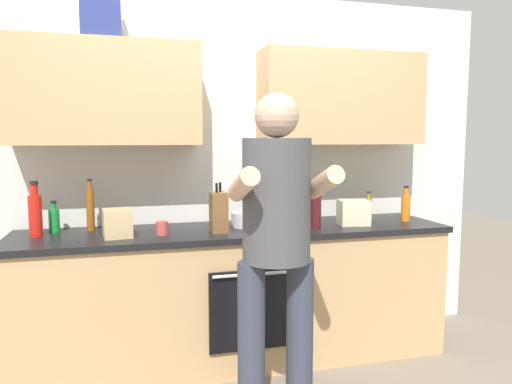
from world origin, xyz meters
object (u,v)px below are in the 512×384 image
object	(u,v)px
bottle_hotsauce	(35,213)
grocery_bag_bread	(117,223)
knife_block	(219,212)
grocery_bag_rice	(353,212)
bottle_juice	(406,207)
potted_herb	(297,200)
bottle_vinegar	(305,204)
person_standing	(277,234)
bottle_syrup	(90,209)
mixing_bowl	(248,219)
bottle_wine	(316,207)
cup_ceramic	(162,228)
bottle_soy	(278,209)
bottle_soda	(54,219)
bottle_oil	(368,208)

from	to	relation	value
bottle_hotsauce	grocery_bag_bread	xyz separation A→B (m)	(0.48, -0.14, -0.06)
knife_block	grocery_bag_rice	world-z (taller)	knife_block
bottle_juice	potted_herb	world-z (taller)	potted_herb
bottle_vinegar	grocery_bag_bread	size ratio (longest dim) A/B	1.64
person_standing	bottle_syrup	distance (m)	1.36
person_standing	mixing_bowl	bearing A→B (deg)	85.68
bottle_vinegar	bottle_juice	xyz separation A→B (m)	(0.70, -0.19, -0.02)
bottle_juice	mixing_bowl	bearing A→B (deg)	175.71
bottle_wine	cup_ceramic	size ratio (longest dim) A/B	3.88
bottle_vinegar	bottle_syrup	xyz separation A→B (m)	(-1.47, 0.02, 0.02)
bottle_vinegar	bottle_juice	world-z (taller)	bottle_vinegar
person_standing	grocery_bag_rice	bearing A→B (deg)	42.83
bottle_wine	grocery_bag_bread	size ratio (longest dim) A/B	1.89
bottle_vinegar	bottle_soy	bearing A→B (deg)	-140.66
bottle_soy	cup_ceramic	distance (m)	0.76
bottle_syrup	bottle_juice	bearing A→B (deg)	-5.41
bottle_hotsauce	potted_herb	distance (m)	1.65
cup_ceramic	bottle_hotsauce	bearing A→B (deg)	169.41
bottle_wine	mixing_bowl	world-z (taller)	bottle_wine
mixing_bowl	knife_block	bearing A→B (deg)	-146.83
person_standing	knife_block	bearing A→B (deg)	102.79
bottle_juice	bottle_wine	distance (m)	0.74
bottle_wine	potted_herb	distance (m)	0.16
grocery_bag_rice	person_standing	bearing A→B (deg)	-137.17
bottle_syrup	grocery_bag_rice	xyz separation A→B (m)	(1.73, -0.25, -0.05)
knife_block	potted_herb	xyz separation A→B (m)	(0.56, 0.10, 0.04)
bottle_vinegar	bottle_syrup	world-z (taller)	bottle_syrup
bottle_vinegar	grocery_bag_bread	xyz separation A→B (m)	(-1.30, -0.24, -0.04)
mixing_bowl	grocery_bag_bread	xyz separation A→B (m)	(-0.84, -0.14, 0.04)
bottle_wine	bottle_vinegar	bearing A→B (deg)	82.99
potted_herb	cup_ceramic	bearing A→B (deg)	-173.85
bottle_soy	knife_block	xyz separation A→B (m)	(-0.40, -0.02, -0.00)
bottle_wine	grocery_bag_bread	world-z (taller)	bottle_wine
potted_herb	mixing_bowl	bearing A→B (deg)	172.36
grocery_bag_bread	grocery_bag_rice	world-z (taller)	grocery_bag_rice
mixing_bowl	knife_block	size ratio (longest dim) A/B	0.70
bottle_syrup	person_standing	bearing A→B (deg)	-45.81
person_standing	knife_block	world-z (taller)	person_standing
grocery_bag_rice	bottle_hotsauce	bearing A→B (deg)	176.51
bottle_vinegar	potted_herb	xyz separation A→B (m)	(-0.12, -0.15, 0.05)
grocery_bag_rice	knife_block	bearing A→B (deg)	-178.88
bottle_soda	bottle_soy	distance (m)	1.43
cup_ceramic	grocery_bag_bread	world-z (taller)	grocery_bag_bread
bottle_soy	bottle_wine	xyz separation A→B (m)	(0.25, -0.05, 0.01)
bottle_wine	cup_ceramic	distance (m)	1.00
person_standing	bottle_oil	size ratio (longest dim) A/B	8.14
bottle_soda	bottle_oil	world-z (taller)	bottle_oil
knife_block	mixing_bowl	bearing A→B (deg)	33.17
bottle_soda	bottle_vinegar	distance (m)	1.69
bottle_wine	bottle_soy	bearing A→B (deg)	168.46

